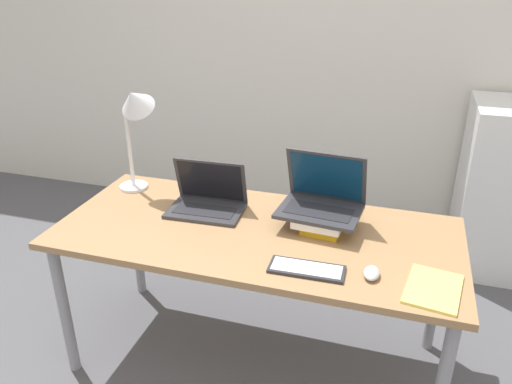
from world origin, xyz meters
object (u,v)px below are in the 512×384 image
object	(u,v)px
desk_lamp	(134,112)
mini_fridge	(506,189)
laptop_left	(207,201)
notepad	(433,289)
mouse	(372,273)
book_stack	(323,219)
wireless_keyboard	(307,269)
laptop_on_books	(322,199)

from	to	relation	value
desk_lamp	mini_fridge	world-z (taller)	desk_lamp
laptop_left	notepad	distance (m)	1.05
mouse	desk_lamp	distance (m)	1.29
book_stack	desk_lamp	distance (m)	1.00
notepad	mini_fridge	distance (m)	1.55
wireless_keyboard	mini_fridge	distance (m)	1.75
laptop_left	notepad	xyz separation A→B (m)	(0.99, -0.34, -0.04)
laptop_on_books	mini_fridge	distance (m)	1.48
wireless_keyboard	notepad	distance (m)	0.45
desk_lamp	laptop_left	bearing A→B (deg)	-12.38
laptop_left	mini_fridge	xyz separation A→B (m)	(1.46, 1.12, -0.24)
laptop_left	mouse	distance (m)	0.84
laptop_on_books	laptop_left	bearing A→B (deg)	-178.14
mouse	book_stack	bearing A→B (deg)	126.10
wireless_keyboard	notepad	bearing A→B (deg)	1.65
mini_fridge	wireless_keyboard	bearing A→B (deg)	-121.71
laptop_on_books	notepad	world-z (taller)	laptop_on_books
book_stack	laptop_on_books	distance (m)	0.08
book_stack	mini_fridge	xyz separation A→B (m)	(0.92, 1.12, -0.23)
mouse	desk_lamp	xyz separation A→B (m)	(-1.16, 0.41, 0.40)
wireless_keyboard	desk_lamp	distance (m)	1.10
desk_lamp	laptop_on_books	bearing A→B (deg)	-4.24
wireless_keyboard	laptop_on_books	bearing A→B (deg)	92.63
laptop_on_books	mini_fridge	world-z (taller)	laptop_on_books
wireless_keyboard	mini_fridge	bearing A→B (deg)	58.29
desk_lamp	mini_fridge	xyz separation A→B (m)	(1.84, 1.04, -0.60)
desk_lamp	book_stack	bearing A→B (deg)	-5.21
wireless_keyboard	desk_lamp	bearing A→B (deg)	154.54
laptop_left	wireless_keyboard	size ratio (longest dim) A/B	1.22
laptop_left	book_stack	xyz separation A→B (m)	(0.54, 0.00, -0.01)
book_stack	notepad	size ratio (longest dim) A/B	1.04
book_stack	mouse	distance (m)	0.40
book_stack	laptop_on_books	bearing A→B (deg)	131.32
wireless_keyboard	desk_lamp	size ratio (longest dim) A/B	0.51
book_stack	wireless_keyboard	world-z (taller)	book_stack
laptop_on_books	mouse	world-z (taller)	laptop_on_books
laptop_left	laptop_on_books	bearing A→B (deg)	1.86
desk_lamp	mouse	bearing A→B (deg)	-19.41
mouse	wireless_keyboard	bearing A→B (deg)	-172.18
mouse	mini_fridge	distance (m)	1.61
mouse	desk_lamp	world-z (taller)	desk_lamp
desk_lamp	notepad	bearing A→B (deg)	-17.28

